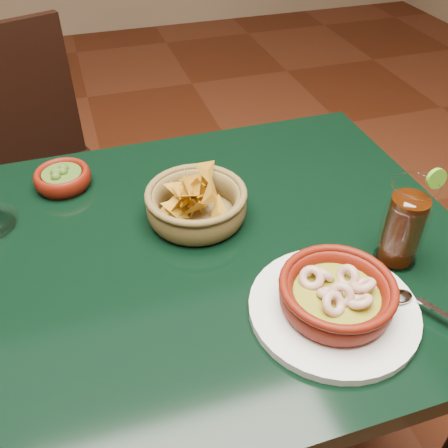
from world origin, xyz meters
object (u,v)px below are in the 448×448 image
object	(u,v)px
dining_chair	(38,177)
chip_basket	(196,203)
shrimp_plate	(336,298)
dining_table	(151,296)
cola_drink	(404,225)

from	to	relation	value
dining_chair	chip_basket	distance (m)	0.76
dining_chair	chip_basket	bearing A→B (deg)	-61.61
shrimp_plate	chip_basket	size ratio (longest dim) A/B	1.42
dining_table	cola_drink	xyz separation A→B (m)	(0.42, -0.13, 0.18)
dining_chair	shrimp_plate	world-z (taller)	dining_chair
shrimp_plate	chip_basket	distance (m)	0.33
shrimp_plate	chip_basket	world-z (taller)	chip_basket
chip_basket	cola_drink	xyz separation A→B (m)	(0.31, -0.22, 0.04)
dining_chair	chip_basket	size ratio (longest dim) A/B	4.10
dining_table	chip_basket	distance (m)	0.20
shrimp_plate	cola_drink	world-z (taller)	cola_drink
dining_table	shrimp_plate	size ratio (longest dim) A/B	3.74
dining_table	chip_basket	bearing A→B (deg)	35.26
dining_table	chip_basket	world-z (taller)	chip_basket
dining_table	shrimp_plate	bearing A→B (deg)	-39.07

